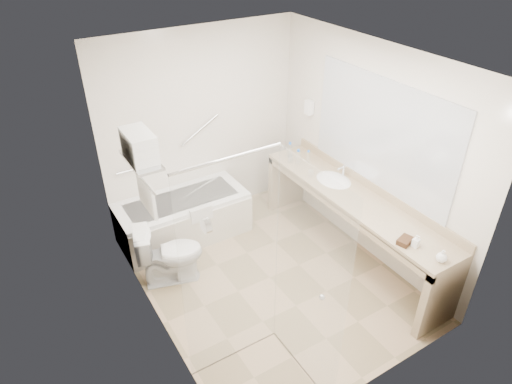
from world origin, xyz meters
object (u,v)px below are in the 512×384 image
bathtub (183,218)px  toilet (170,254)px  vanity_counter (352,211)px  water_bottle_left (298,158)px  amenity_basket (405,241)px

bathtub → toilet: size_ratio=2.20×
vanity_counter → bathtub: bearing=137.6°
water_bottle_left → vanity_counter: bearing=-83.1°
toilet → water_bottle_left: 1.96m
amenity_basket → vanity_counter: bearing=79.9°
bathtub → vanity_counter: 2.09m
bathtub → toilet: toilet is taller
toilet → amenity_basket: bearing=-115.6°
bathtub → amenity_basket: (1.37, -2.28, 0.60)m
vanity_counter → amenity_basket: bearing=-100.1°
vanity_counter → toilet: size_ratio=3.71×
bathtub → toilet: 0.81m
bathtub → toilet: bearing=-124.0°
vanity_counter → water_bottle_left: water_bottle_left is taller
amenity_basket → water_bottle_left: 1.82m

